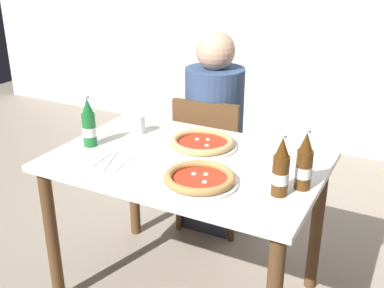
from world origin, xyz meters
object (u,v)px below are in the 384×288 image
object	(u,v)px
beer_bottle_left	(304,164)
paper_cup	(138,124)
beer_bottle_center	(89,125)
dining_table_main	(187,181)
chair_behind_table	(211,156)
beer_bottle_right	(281,170)
pizza_margherita_near	(202,143)
pizza_marinara_far	(200,179)
diner_seated	(214,137)
napkin_with_cutlery	(107,160)

from	to	relation	value
beer_bottle_left	paper_cup	size ratio (longest dim) A/B	2.60
beer_bottle_center	beer_bottle_left	bearing A→B (deg)	2.14
dining_table_main	paper_cup	bearing A→B (deg)	156.64
beer_bottle_center	chair_behind_table	bearing A→B (deg)	65.65
dining_table_main	beer_bottle_right	xyz separation A→B (m)	(0.47, -0.14, 0.22)
chair_behind_table	pizza_margherita_near	world-z (taller)	chair_behind_table
pizza_marinara_far	beer_bottle_right	bearing A→B (deg)	10.76
pizza_marinara_far	paper_cup	distance (m)	0.63
diner_seated	paper_cup	xyz separation A→B (m)	(-0.19, -0.50, 0.21)
dining_table_main	chair_behind_table	world-z (taller)	chair_behind_table
chair_behind_table	beer_bottle_center	distance (m)	0.85
pizza_margherita_near	diner_seated	bearing A→B (deg)	108.91
chair_behind_table	beer_bottle_left	distance (m)	1.03
diner_seated	pizza_margherita_near	world-z (taller)	diner_seated
beer_bottle_right	pizza_marinara_far	bearing A→B (deg)	-169.24
pizza_margherita_near	paper_cup	bearing A→B (deg)	178.13
chair_behind_table	pizza_marinara_far	world-z (taller)	chair_behind_table
dining_table_main	pizza_margherita_near	size ratio (longest dim) A/B	3.65
paper_cup	beer_bottle_left	bearing A→B (deg)	-12.62
beer_bottle_right	napkin_with_cutlery	xyz separation A→B (m)	(-0.77, -0.06, -0.10)
pizza_marinara_far	diner_seated	bearing A→B (deg)	111.21
diner_seated	paper_cup	world-z (taller)	diner_seated
beer_bottle_left	napkin_with_cutlery	bearing A→B (deg)	-170.02
dining_table_main	diner_seated	size ratio (longest dim) A/B	0.99
beer_bottle_left	pizza_marinara_far	bearing A→B (deg)	-158.17
pizza_margherita_near	beer_bottle_right	world-z (taller)	beer_bottle_right
pizza_margherita_near	dining_table_main	bearing A→B (deg)	-92.14
pizza_marinara_far	beer_bottle_right	world-z (taller)	beer_bottle_right
beer_bottle_left	paper_cup	distance (m)	0.92
pizza_margherita_near	paper_cup	world-z (taller)	paper_cup
dining_table_main	chair_behind_table	bearing A→B (deg)	105.03
beer_bottle_left	beer_bottle_center	distance (m)	1.01
dining_table_main	pizza_marinara_far	size ratio (longest dim) A/B	3.86
diner_seated	chair_behind_table	bearing A→B (deg)	-81.87
dining_table_main	beer_bottle_center	world-z (taller)	beer_bottle_center
dining_table_main	pizza_margherita_near	world-z (taller)	pizza_margherita_near
beer_bottle_center	napkin_with_cutlery	xyz separation A→B (m)	(0.18, -0.11, -0.10)
napkin_with_cutlery	paper_cup	world-z (taller)	paper_cup
dining_table_main	diner_seated	bearing A→B (deg)	104.52
beer_bottle_center	beer_bottle_right	distance (m)	0.95
beer_bottle_right	paper_cup	world-z (taller)	beer_bottle_right
pizza_margherita_near	beer_bottle_left	size ratio (longest dim) A/B	1.33
pizza_marinara_far	beer_bottle_right	distance (m)	0.33
chair_behind_table	napkin_with_cutlery	bearing A→B (deg)	74.42
dining_table_main	beer_bottle_left	distance (m)	0.58
diner_seated	beer_bottle_right	world-z (taller)	diner_seated
pizza_margherita_near	paper_cup	distance (m)	0.37
diner_seated	beer_bottle_right	bearing A→B (deg)	-51.11
beer_bottle_right	dining_table_main	bearing A→B (deg)	163.98
chair_behind_table	pizza_marinara_far	distance (m)	0.91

